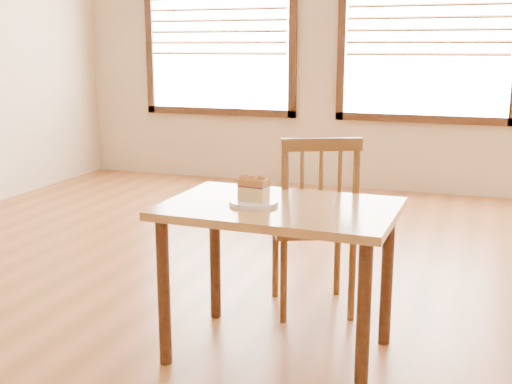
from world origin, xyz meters
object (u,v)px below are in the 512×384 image
cafe_table_main (279,228)px  plate (254,203)px  cafe_chair_main (314,223)px  cake_slice (254,188)px

cafe_table_main → plate: size_ratio=4.73×
cafe_table_main → cafe_chair_main: (0.03, 0.56, -0.12)m
cafe_table_main → cake_slice: cake_slice is taller
cafe_table_main → cafe_chair_main: bearing=88.5°
plate → cake_slice: 0.07m
cafe_chair_main → cake_slice: size_ratio=7.08×
plate → cake_slice: size_ratio=1.59×
cafe_table_main → plate: plate is taller
cafe_chair_main → plate: bearing=52.0°
cafe_table_main → plate: bearing=-161.3°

